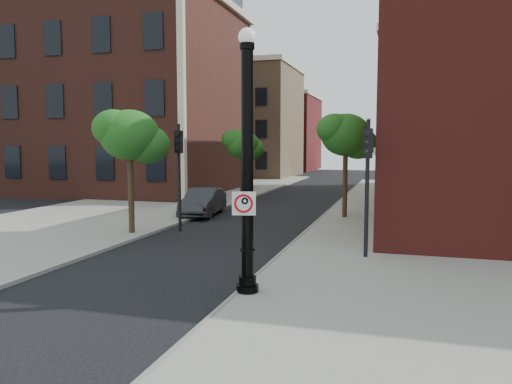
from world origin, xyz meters
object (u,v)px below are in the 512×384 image
(lamppost, at_px, (247,176))
(traffic_signal_left, at_px, (179,159))
(parked_car, at_px, (203,202))
(no_parking_sign, at_px, (244,203))
(traffic_signal_right, at_px, (367,166))

(lamppost, distance_m, traffic_signal_left, 9.62)
(lamppost, distance_m, parked_car, 14.22)
(no_parking_sign, distance_m, traffic_signal_right, 5.54)
(no_parking_sign, xyz_separation_m, parked_car, (-6.33, 12.67, -1.62))
(traffic_signal_left, bearing_deg, parked_car, 102.07)
(parked_car, bearing_deg, no_parking_sign, -70.40)
(lamppost, xyz_separation_m, no_parking_sign, (-0.04, -0.16, -0.65))
(no_parking_sign, bearing_deg, traffic_signal_right, 48.72)
(parked_car, bearing_deg, traffic_signal_left, -86.65)
(parked_car, xyz_separation_m, traffic_signal_left, (0.84, -4.63, 2.38))
(no_parking_sign, bearing_deg, parked_car, 102.94)
(traffic_signal_left, bearing_deg, traffic_signal_right, -19.74)
(lamppost, height_order, traffic_signal_left, lamppost)
(lamppost, relative_size, traffic_signal_left, 1.41)
(parked_car, distance_m, traffic_signal_right, 12.05)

